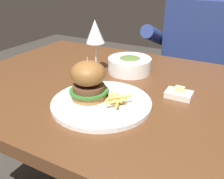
{
  "coord_description": "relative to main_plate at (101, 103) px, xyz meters",
  "views": [
    {
      "loc": [
        0.27,
        -0.71,
        1.11
      ],
      "look_at": [
        -0.05,
        -0.12,
        0.78
      ],
      "focal_mm": 40.0,
      "sensor_mm": 36.0,
      "label": 1
    }
  ],
  "objects": [
    {
      "name": "diner_person",
      "position": [
        0.12,
        0.84,
        -0.18
      ],
      "size": [
        0.51,
        0.36,
        1.18
      ],
      "color": "#282833",
      "rests_on": "ground"
    },
    {
      "name": "burger_sandwich",
      "position": [
        -0.04,
        -0.0,
        0.07
      ],
      "size": [
        0.12,
        0.12,
        0.13
      ],
      "color": "#9E6B38",
      "rests_on": "main_plate"
    },
    {
      "name": "soup_bowl",
      "position": [
        -0.04,
        0.29,
        0.02
      ],
      "size": [
        0.17,
        0.17,
        0.06
      ],
      "color": "white",
      "rests_on": "dining_table"
    },
    {
      "name": "butter_dish",
      "position": [
        0.19,
        0.16,
        0.0
      ],
      "size": [
        0.08,
        0.06,
        0.04
      ],
      "color": "white",
      "rests_on": "dining_table"
    },
    {
      "name": "dining_table",
      "position": [
        0.07,
        0.15,
        -0.09
      ],
      "size": [
        1.37,
        0.83,
        0.74
      ],
      "color": "#56331C",
      "rests_on": "ground"
    },
    {
      "name": "main_plate",
      "position": [
        0.0,
        0.0,
        0.0
      ],
      "size": [
        0.3,
        0.3,
        0.01
      ],
      "primitive_type": "cylinder",
      "color": "white",
      "rests_on": "dining_table"
    },
    {
      "name": "fries_pile",
      "position": [
        0.04,
        0.01,
        0.02
      ],
      "size": [
        0.11,
        0.1,
        0.03
      ],
      "color": "#EABC5B",
      "rests_on": "main_plate"
    },
    {
      "name": "wine_glass",
      "position": [
        -0.16,
        0.23,
        0.15
      ],
      "size": [
        0.08,
        0.08,
        0.2
      ],
      "color": "silver",
      "rests_on": "dining_table"
    }
  ]
}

